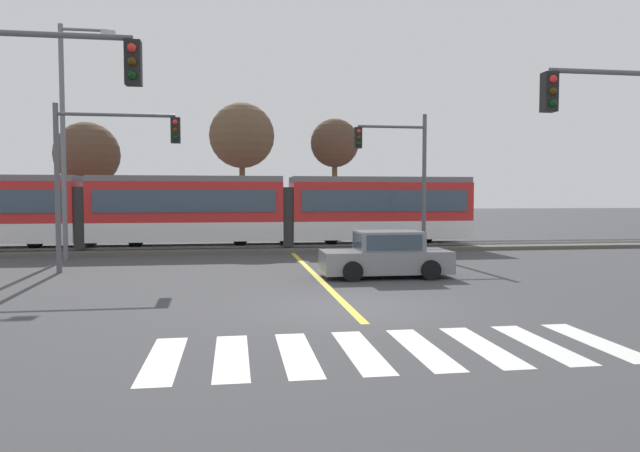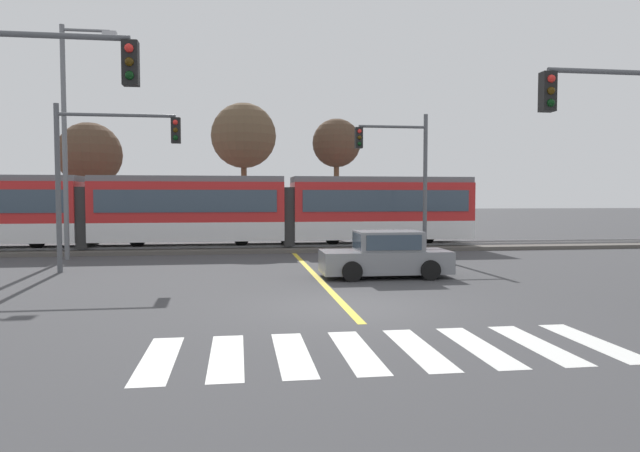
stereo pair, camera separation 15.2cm
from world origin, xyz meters
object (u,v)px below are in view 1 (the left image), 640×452
traffic_light_far_right (401,165)px  bare_tree_east (335,144)px  light_rail_tram (188,209)px  traffic_light_near_right (637,140)px  street_lamp_west (68,129)px  bare_tree_far_west (87,155)px  bare_tree_west (242,136)px  traffic_light_near_left (16,122)px  traffic_light_mid_left (101,159)px  sedan_crossing (386,256)px

traffic_light_far_right → bare_tree_east: 10.16m
light_rail_tram → traffic_light_near_right: (11.64, -15.90, 1.94)m
street_lamp_west → bare_tree_far_west: (-1.35, 8.68, -0.47)m
light_rail_tram → street_lamp_west: street_lamp_west is taller
street_lamp_west → bare_tree_far_west: street_lamp_west is taller
traffic_light_near_right → bare_tree_east: bare_tree_east is taller
traffic_light_near_right → bare_tree_far_west: bearing=129.5°
light_rail_tram → bare_tree_far_west: bare_tree_far_west is taller
traffic_light_near_right → bare_tree_west: size_ratio=0.78×
traffic_light_near_left → bare_tree_west: (4.74, 20.56, 1.90)m
traffic_light_mid_left → bare_tree_far_west: bearing=105.5°
light_rail_tram → bare_tree_west: size_ratio=3.54×
bare_tree_far_west → street_lamp_west: bearing=-81.2°
street_lamp_west → bare_tree_east: (12.83, 9.25, 0.36)m
light_rail_tram → sedan_crossing: (7.11, -10.09, -1.35)m
traffic_light_mid_left → street_lamp_west: 4.93m
sedan_crossing → bare_tree_west: 16.16m
light_rail_tram → street_lamp_west: bearing=-144.6°
traffic_light_far_right → bare_tree_west: (-6.81, 8.43, 2.01)m
traffic_light_near_left → bare_tree_far_west: bare_tree_far_west is taller
traffic_light_far_right → bare_tree_west: size_ratio=0.79×
bare_tree_east → street_lamp_west: bearing=-144.2°
traffic_light_near_left → light_rail_tram: bearing=82.6°
bare_tree_west → light_rail_tram: bearing=-120.6°
traffic_light_mid_left → bare_tree_west: (5.02, 11.90, 2.10)m
light_rail_tram → street_lamp_west: 6.56m
street_lamp_west → bare_tree_east: 15.82m
traffic_light_near_left → sedan_crossing: bearing=33.0°
sedan_crossing → traffic_light_near_left: (-9.19, -5.97, 3.44)m
bare_tree_east → bare_tree_far_west: bearing=-177.7°
bare_tree_far_west → light_rail_tram: bearing=-42.5°
street_lamp_west → sedan_crossing: bearing=-30.3°
sedan_crossing → bare_tree_east: size_ratio=0.57×
traffic_light_near_right → street_lamp_west: street_lamp_west is taller
bare_tree_west → bare_tree_east: size_ratio=1.08×
light_rail_tram → traffic_light_near_right: traffic_light_near_right is taller
traffic_light_mid_left → traffic_light_near_right: 16.38m
sedan_crossing → bare_tree_west: (-4.45, 14.59, 5.34)m
sedan_crossing → traffic_light_near_right: bearing=-52.1°
sedan_crossing → street_lamp_west: 14.35m
bare_tree_far_west → bare_tree_east: (14.17, 0.57, 0.84)m
bare_tree_east → sedan_crossing: bearing=-94.0°
bare_tree_east → traffic_light_mid_left: bearing=-128.4°
light_rail_tram → traffic_light_mid_left: traffic_light_mid_left is taller
sedan_crossing → traffic_light_far_right: (2.36, 6.16, 3.33)m
traffic_light_mid_left → traffic_light_near_right: traffic_light_near_right is taller
traffic_light_near_left → traffic_light_mid_left: bearing=91.9°
traffic_light_near_right → traffic_light_far_right: (-2.16, 11.98, 0.04)m
traffic_light_near_left → bare_tree_east: size_ratio=0.85×
street_lamp_west → traffic_light_mid_left: bearing=-61.9°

